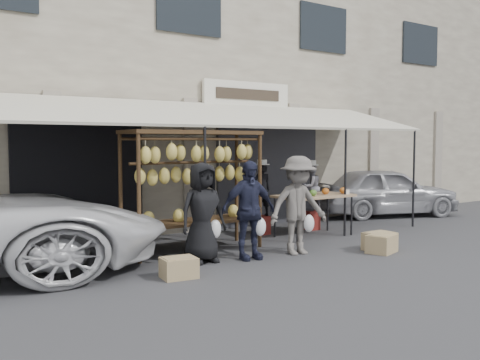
{
  "coord_description": "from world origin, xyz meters",
  "views": [
    {
      "loc": [
        -5.84,
        -7.01,
        2.01
      ],
      "look_at": [
        -0.08,
        1.4,
        1.3
      ],
      "focal_mm": 40.0,
      "sensor_mm": 36.0,
      "label": 1
    }
  ],
  "objects_px": {
    "customer_mid": "(248,210)",
    "customer_right": "(298,205)",
    "vendor_left": "(262,190)",
    "customer_left": "(202,213)",
    "crate_near_a": "(382,244)",
    "vendor_right": "(311,187)",
    "sedan": "(385,191)",
    "crate_near_b": "(379,241)",
    "produce_table": "(315,196)",
    "crate_far": "(179,268)",
    "banana_rack": "(194,167)"
  },
  "relations": [
    {
      "from": "customer_mid",
      "to": "customer_right",
      "type": "distance_m",
      "value": 0.99
    },
    {
      "from": "customer_mid",
      "to": "vendor_left",
      "type": "bearing_deg",
      "value": 55.89
    },
    {
      "from": "customer_left",
      "to": "vendor_left",
      "type": "bearing_deg",
      "value": 34.13
    },
    {
      "from": "vendor_left",
      "to": "crate_near_a",
      "type": "xyz_separation_m",
      "value": [
        0.64,
        -2.82,
        -0.82
      ]
    },
    {
      "from": "vendor_right",
      "to": "customer_mid",
      "type": "bearing_deg",
      "value": 27.67
    },
    {
      "from": "vendor_right",
      "to": "sedan",
      "type": "bearing_deg",
      "value": -172.0
    },
    {
      "from": "vendor_left",
      "to": "customer_right",
      "type": "height_order",
      "value": "customer_right"
    },
    {
      "from": "customer_left",
      "to": "vendor_right",
      "type": "bearing_deg",
      "value": 22.24
    },
    {
      "from": "customer_left",
      "to": "crate_near_b",
      "type": "height_order",
      "value": "customer_left"
    },
    {
      "from": "sedan",
      "to": "crate_near_a",
      "type": "bearing_deg",
      "value": 149.34
    },
    {
      "from": "customer_left",
      "to": "crate_near_a",
      "type": "distance_m",
      "value": 3.39
    },
    {
      "from": "vendor_left",
      "to": "crate_near_b",
      "type": "bearing_deg",
      "value": 117.26
    },
    {
      "from": "produce_table",
      "to": "customer_mid",
      "type": "distance_m",
      "value": 2.68
    },
    {
      "from": "vendor_right",
      "to": "crate_near_a",
      "type": "distance_m",
      "value": 2.89
    },
    {
      "from": "vendor_left",
      "to": "customer_mid",
      "type": "distance_m",
      "value": 2.54
    },
    {
      "from": "produce_table",
      "to": "customer_left",
      "type": "relative_size",
      "value": 1.01
    },
    {
      "from": "produce_table",
      "to": "crate_far",
      "type": "height_order",
      "value": "produce_table"
    },
    {
      "from": "customer_mid",
      "to": "crate_near_a",
      "type": "xyz_separation_m",
      "value": [
        2.33,
        -0.94,
        -0.69
      ]
    },
    {
      "from": "vendor_left",
      "to": "customer_right",
      "type": "bearing_deg",
      "value": 81.77
    },
    {
      "from": "vendor_left",
      "to": "customer_left",
      "type": "relative_size",
      "value": 0.69
    },
    {
      "from": "produce_table",
      "to": "vendor_left",
      "type": "height_order",
      "value": "vendor_left"
    },
    {
      "from": "vendor_left",
      "to": "customer_right",
      "type": "relative_size",
      "value": 0.65
    },
    {
      "from": "customer_mid",
      "to": "crate_near_b",
      "type": "height_order",
      "value": "customer_mid"
    },
    {
      "from": "vendor_right",
      "to": "customer_mid",
      "type": "xyz_separation_m",
      "value": [
        -3.01,
        -1.75,
        -0.13
      ]
    },
    {
      "from": "customer_mid",
      "to": "customer_left",
      "type": "bearing_deg",
      "value": 170.62
    },
    {
      "from": "banana_rack",
      "to": "vendor_right",
      "type": "bearing_deg",
      "value": 10.45
    },
    {
      "from": "crate_near_a",
      "to": "produce_table",
      "type": "bearing_deg",
      "value": 85.99
    },
    {
      "from": "banana_rack",
      "to": "produce_table",
      "type": "bearing_deg",
      "value": -1.55
    },
    {
      "from": "vendor_left",
      "to": "crate_near_a",
      "type": "bearing_deg",
      "value": 113.93
    },
    {
      "from": "sedan",
      "to": "vendor_left",
      "type": "bearing_deg",
      "value": 115.43
    },
    {
      "from": "sedan",
      "to": "produce_table",
      "type": "bearing_deg",
      "value": 128.65
    },
    {
      "from": "customer_mid",
      "to": "produce_table",
      "type": "bearing_deg",
      "value": 30.61
    },
    {
      "from": "customer_right",
      "to": "vendor_left",
      "type": "bearing_deg",
      "value": 79.1
    },
    {
      "from": "banana_rack",
      "to": "crate_near_b",
      "type": "distance_m",
      "value": 3.73
    },
    {
      "from": "produce_table",
      "to": "customer_left",
      "type": "xyz_separation_m",
      "value": [
        -3.25,
        -0.79,
        -0.02
      ]
    },
    {
      "from": "produce_table",
      "to": "crate_far",
      "type": "bearing_deg",
      "value": -159.73
    },
    {
      "from": "banana_rack",
      "to": "sedan",
      "type": "relative_size",
      "value": 0.66
    },
    {
      "from": "crate_near_a",
      "to": "customer_right",
      "type": "bearing_deg",
      "value": 150.66
    },
    {
      "from": "customer_left",
      "to": "crate_near_a",
      "type": "xyz_separation_m",
      "value": [
        3.11,
        -1.18,
        -0.68
      ]
    },
    {
      "from": "sedan",
      "to": "crate_near_b",
      "type": "bearing_deg",
      "value": 148.82
    },
    {
      "from": "customer_left",
      "to": "crate_far",
      "type": "bearing_deg",
      "value": -138.74
    },
    {
      "from": "vendor_left",
      "to": "crate_near_b",
      "type": "distance_m",
      "value": 2.88
    },
    {
      "from": "banana_rack",
      "to": "vendor_right",
      "type": "xyz_separation_m",
      "value": [
        3.45,
        0.64,
        -0.58
      ]
    },
    {
      "from": "banana_rack",
      "to": "sedan",
      "type": "distance_m",
      "value": 6.9
    },
    {
      "from": "banana_rack",
      "to": "vendor_left",
      "type": "height_order",
      "value": "banana_rack"
    },
    {
      "from": "crate_near_b",
      "to": "customer_mid",
      "type": "bearing_deg",
      "value": 162.55
    },
    {
      "from": "vendor_left",
      "to": "sedan",
      "type": "relative_size",
      "value": 0.29
    },
    {
      "from": "banana_rack",
      "to": "crate_near_a",
      "type": "distance_m",
      "value": 3.72
    },
    {
      "from": "crate_far",
      "to": "sedan",
      "type": "bearing_deg",
      "value": 19.69
    },
    {
      "from": "vendor_left",
      "to": "crate_near_b",
      "type": "relative_size",
      "value": 2.09
    }
  ]
}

